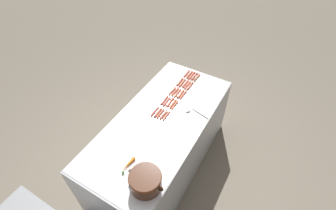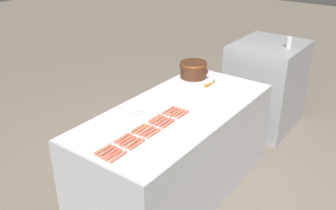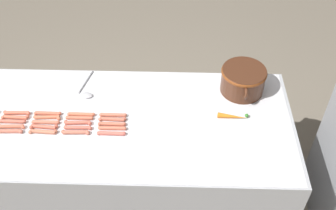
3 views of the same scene
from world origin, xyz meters
name	(u,v)px [view 2 (image 2 of 3)]	position (x,y,z in m)	size (l,w,h in m)	color
ground_plane	(176,189)	(0.00, 0.00, 0.00)	(20.00, 20.00, 0.00)	#756B5B
griddle_counter	(176,151)	(0.00, 0.00, 0.42)	(0.89, 1.94, 0.84)	#ADAFB5
back_cabinet	(265,86)	(0.12, 1.67, 0.52)	(0.73, 0.86, 1.03)	#939599
hot_dog_0	(103,149)	(-0.03, -0.83, 0.85)	(0.03, 0.16, 0.02)	#C9724D
hot_dog_1	(122,138)	(-0.03, -0.64, 0.85)	(0.03, 0.16, 0.02)	#D66A4F
hot_dog_2	(138,128)	(-0.03, -0.46, 0.85)	(0.03, 0.16, 0.02)	#D5694D
hot_dog_3	(155,118)	(-0.03, -0.26, 0.85)	(0.02, 0.16, 0.02)	#D56D4D
hot_dog_4	(168,110)	(-0.03, -0.08, 0.85)	(0.02, 0.16, 0.02)	#CD6D53
hot_dog_5	(107,151)	(0.01, -0.83, 0.85)	(0.03, 0.16, 0.02)	#CA6554
hot_dog_6	(126,139)	(0.01, -0.64, 0.85)	(0.03, 0.16, 0.02)	#D56B4F
hot_dog_7	(142,129)	(0.00, -0.46, 0.85)	(0.03, 0.16, 0.02)	#D67251
hot_dog_8	(157,120)	(0.00, -0.27, 0.85)	(0.02, 0.16, 0.02)	#CD6D51
hot_dog_9	(172,111)	(0.01, -0.08, 0.85)	(0.03, 0.16, 0.02)	#CB6952
hot_dog_10	(110,153)	(0.04, -0.84, 0.85)	(0.03, 0.16, 0.02)	#D66C50
hot_dog_11	(128,141)	(0.04, -0.65, 0.85)	(0.02, 0.16, 0.02)	#CD6854
hot_dog_12	(146,130)	(0.04, -0.46, 0.85)	(0.02, 0.16, 0.02)	#D07055
hot_dog_13	(161,121)	(0.04, -0.27, 0.85)	(0.03, 0.16, 0.02)	#D16450
hot_dog_14	(176,112)	(0.04, -0.08, 0.85)	(0.03, 0.16, 0.02)	#CB674D
hot_dog_15	(114,155)	(0.07, -0.84, 0.85)	(0.03, 0.16, 0.02)	#D3654D
hot_dog_16	(133,143)	(0.08, -0.64, 0.85)	(0.03, 0.16, 0.02)	#CD6C50
hot_dog_17	(149,132)	(0.08, -0.46, 0.85)	(0.03, 0.16, 0.02)	#D36650
hot_dog_18	(165,122)	(0.08, -0.26, 0.85)	(0.03, 0.16, 0.02)	#CC6755
hot_dog_19	(179,113)	(0.07, -0.07, 0.85)	(0.02, 0.16, 0.02)	#D77155
hot_dog_20	(118,157)	(0.12, -0.84, 0.85)	(0.02, 0.16, 0.02)	#D56D56
hot_dog_21	(137,144)	(0.11, -0.65, 0.85)	(0.03, 0.16, 0.02)	#CA6A53
hot_dog_22	(154,133)	(0.11, -0.45, 0.85)	(0.03, 0.16, 0.02)	#CC7154
hot_dog_23	(168,124)	(0.11, -0.27, 0.85)	(0.03, 0.16, 0.02)	#CA6A53
hot_dog_24	(183,114)	(0.11, -0.07, 0.85)	(0.02, 0.16, 0.02)	#D66556
bean_pot	(193,69)	(-0.28, 0.69, 0.93)	(0.34, 0.28, 0.16)	#472616
serving_spoon	(134,112)	(-0.24, -0.27, 0.85)	(0.27, 0.10, 0.02)	#B7B7BC
carrot	(211,83)	(-0.03, 0.62, 0.86)	(0.05, 0.18, 0.03)	orange
soda_can	(289,42)	(0.34, 1.62, 1.09)	(0.07, 0.07, 0.13)	#BCBCC1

